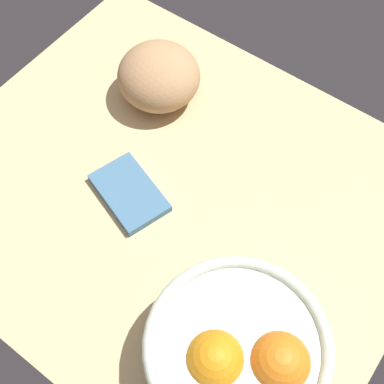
# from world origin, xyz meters

# --- Properties ---
(ground_plane) EXTENTS (0.73, 0.62, 0.03)m
(ground_plane) POSITION_xyz_m (0.00, 0.00, -0.01)
(ground_plane) COLOR #CEB280
(fruit_bowl) EXTENTS (0.22, 0.22, 0.10)m
(fruit_bowl) POSITION_xyz_m (-0.22, 0.15, 0.05)
(fruit_bowl) COLOR silver
(fruit_bowl) RESTS_ON ground
(bread_loaf) EXTENTS (0.19, 0.19, 0.09)m
(bread_loaf) POSITION_xyz_m (0.13, -0.14, 0.05)
(bread_loaf) COLOR tan
(bread_loaf) RESTS_ON ground
(napkin_folded) EXTENTS (0.14, 0.11, 0.01)m
(napkin_folded) POSITION_xyz_m (0.05, 0.04, 0.01)
(napkin_folded) COLOR teal
(napkin_folded) RESTS_ON ground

